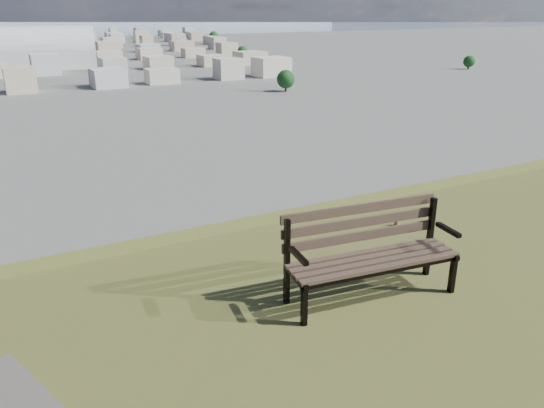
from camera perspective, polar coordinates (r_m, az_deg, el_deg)
park_bench at (r=5.08m, az=10.36°, el=-4.65°), size 1.69×0.72×0.86m
arena at (r=284.18m, az=-24.63°, el=14.33°), size 63.54×35.83×25.30m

